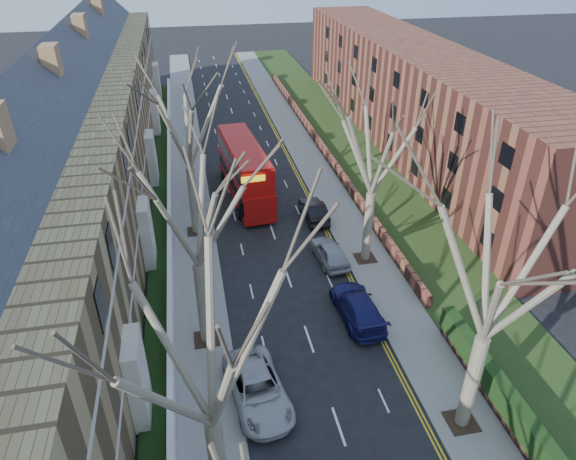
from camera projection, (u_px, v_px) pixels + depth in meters
pavement_left at (188, 173)px, 48.24m from camera, size 3.00×102.00×0.12m
pavement_right at (312, 163)px, 50.27m from camera, size 3.00×102.00×0.12m
terrace_left at (78, 158)px, 37.40m from camera, size 9.70×78.00×13.60m
flats_right at (411, 95)px, 53.04m from camera, size 13.97×54.00×10.00m
front_wall_left at (170, 209)px, 40.95m from camera, size 0.30×78.00×1.00m
grass_verge_right at (356, 158)px, 50.99m from camera, size 6.00×102.00×0.06m
tree_left_mid at (203, 332)px, 15.67m from camera, size 10.50×10.50×14.71m
tree_left_far at (191, 195)px, 24.24m from camera, size 10.15×10.15×14.22m
tree_left_dist at (184, 110)px, 34.16m from camera, size 10.50×10.50×14.71m
tree_right_mid at (505, 255)px, 19.28m from camera, size 10.50×10.50×14.71m
tree_right_far at (377, 134)px, 31.21m from camera, size 10.15×10.15×14.22m
double_decker_bus at (245, 172)px, 43.02m from camera, size 3.54×11.40×4.68m
car_left_far at (258, 389)px, 25.02m from camera, size 3.26×5.80×1.53m
car_right_near at (357, 307)px, 30.34m from camera, size 2.39×5.47×1.56m
car_right_mid at (330, 252)px, 35.45m from camera, size 2.19×4.51×1.48m
car_right_far at (314, 211)px, 40.57m from camera, size 1.61×4.44×1.46m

